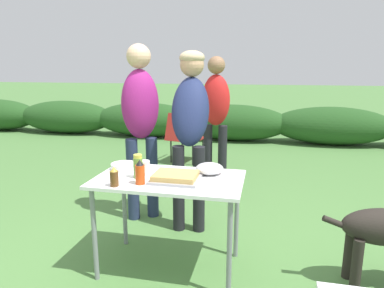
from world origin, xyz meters
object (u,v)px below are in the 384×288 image
relish_jar (138,166)px  standing_person_in_red_jacket (141,116)px  folding_table (169,188)px  mixing_bowl (210,168)px  paper_cup_stack (145,168)px  standing_person_in_gray_fleece (190,118)px  food_tray (176,177)px  plate_stack (124,166)px  standing_person_in_dark_puffer (216,109)px  camp_chair_green_behind_table (184,135)px  beer_bottle (114,177)px  hot_sauce_bottle (140,173)px

relish_jar → standing_person_in_red_jacket: standing_person_in_red_jacket is taller
folding_table → mixing_bowl: (0.28, 0.17, 0.12)m
folding_table → paper_cup_stack: size_ratio=9.90×
mixing_bowl → standing_person_in_red_jacket: size_ratio=0.12×
folding_table → standing_person_in_gray_fleece: size_ratio=0.65×
food_tray → relish_jar: 0.29m
paper_cup_stack → standing_person_in_gray_fleece: (0.19, 0.75, 0.29)m
plate_stack → paper_cup_stack: (0.22, -0.11, 0.03)m
standing_person_in_red_jacket → paper_cup_stack: bearing=-100.0°
standing_person_in_dark_puffer → camp_chair_green_behind_table: standing_person_in_dark_puffer is taller
mixing_bowl → standing_person_in_red_jacket: standing_person_in_red_jacket is taller
folding_table → mixing_bowl: 0.35m
camp_chair_green_behind_table → food_tray: bearing=-64.0°
beer_bottle → standing_person_in_red_jacket: bearing=100.9°
standing_person_in_gray_fleece → standing_person_in_dark_puffer: bearing=82.2°
mixing_bowl → standing_person_in_dark_puffer: bearing=97.1°
paper_cup_stack → standing_person_in_dark_puffer: 2.02m
folding_table → beer_bottle: beer_bottle is taller
standing_person_in_gray_fleece → standing_person_in_red_jacket: (-0.52, 0.06, -0.01)m
relish_jar → camp_chair_green_behind_table: 3.08m
beer_bottle → standing_person_in_dark_puffer: (0.37, 2.28, 0.21)m
relish_jar → standing_person_in_gray_fleece: 0.89m
paper_cup_stack → beer_bottle: 0.31m
food_tray → plate_stack: size_ratio=1.72×
plate_stack → standing_person_in_dark_puffer: bearing=76.1°
standing_person_in_dark_puffer → standing_person_in_red_jacket: (-0.58, -1.18, 0.05)m
relish_jar → hot_sauce_bottle: (0.06, -0.13, -0.00)m
standing_person_in_dark_puffer → standing_person_in_gray_fleece: bearing=-86.1°
mixing_bowl → beer_bottle: (-0.60, -0.42, 0.02)m
food_tray → camp_chair_green_behind_table: (-0.67, 3.04, -0.30)m
food_tray → plate_stack: food_tray is taller
food_tray → standing_person_in_dark_puffer: (-0.02, 2.07, 0.25)m
food_tray → relish_jar: (-0.29, 0.00, 0.06)m
paper_cup_stack → relish_jar: (-0.02, -0.08, 0.03)m
paper_cup_stack → relish_jar: relish_jar is taller
mixing_bowl → standing_person_in_dark_puffer: standing_person_in_dark_puffer is taller
camp_chair_green_behind_table → paper_cup_stack: bearing=-68.6°
mixing_bowl → hot_sauce_bottle: (-0.44, -0.34, 0.04)m
beer_bottle → standing_person_in_red_jacket: (-0.21, 1.09, 0.27)m
plate_stack → food_tray: bearing=-21.3°
mixing_bowl → paper_cup_stack: (-0.48, -0.13, 0.01)m
folding_table → relish_jar: bearing=-168.4°
mixing_bowl → paper_cup_stack: size_ratio=1.93×
hot_sauce_bottle → standing_person_in_gray_fleece: 1.00m
mixing_bowl → hot_sauce_bottle: size_ratio=1.22×
food_tray → mixing_bowl: (0.21, 0.22, 0.02)m
standing_person_in_dark_puffer → plate_stack: bearing=-97.3°
folding_table → standing_person_in_red_jacket: bearing=122.3°
beer_bottle → standing_person_in_gray_fleece: size_ratio=0.08×
standing_person_in_dark_puffer → camp_chair_green_behind_table: bearing=130.7°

